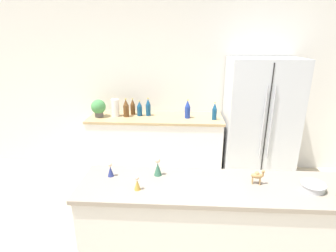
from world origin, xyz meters
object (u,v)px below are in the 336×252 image
at_px(back_bottle_0, 133,107).
at_px(back_bottle_2, 126,108).
at_px(potted_plant, 98,108).
at_px(fruit_bowl, 313,186).
at_px(camel_figurine, 257,175).
at_px(back_bottle_4, 188,109).
at_px(wise_man_figurine_crimson, 158,168).
at_px(back_bottle_5, 140,109).
at_px(refrigerator, 259,122).
at_px(wise_man_figurine_purple, 137,184).
at_px(back_bottle_1, 148,107).
at_px(back_bottle_3, 214,112).
at_px(wise_man_figurine_blue, 111,170).
at_px(paper_towel_roll, 115,108).

bearing_deg(back_bottle_0, back_bottle_2, -123.40).
relative_size(potted_plant, back_bottle_2, 0.96).
bearing_deg(fruit_bowl, camel_figurine, 170.65).
distance_m(potted_plant, back_bottle_2, 0.40).
bearing_deg(back_bottle_4, wise_man_figurine_crimson, -98.83).
distance_m(back_bottle_0, back_bottle_5, 0.13).
distance_m(back_bottle_0, fruit_bowl, 2.65).
bearing_deg(refrigerator, potted_plant, 179.77).
distance_m(back_bottle_4, wise_man_figurine_purple, 1.98).
bearing_deg(back_bottle_5, refrigerator, -3.33).
distance_m(back_bottle_1, back_bottle_3, 0.97).
xyz_separation_m(refrigerator, back_bottle_5, (-1.73, 0.10, 0.14)).
bearing_deg(back_bottle_4, back_bottle_0, 170.64).
distance_m(back_bottle_2, fruit_bowl, 2.62).
distance_m(back_bottle_2, back_bottle_5, 0.20).
relative_size(back_bottle_1, back_bottle_3, 1.07).
relative_size(back_bottle_3, wise_man_figurine_blue, 2.03).
xyz_separation_m(refrigerator, fruit_bowl, (-0.10, -1.85, 0.08)).
height_order(paper_towel_roll, camel_figurine, paper_towel_roll).
bearing_deg(camel_figurine, back_bottle_5, 123.17).
bearing_deg(paper_towel_roll, fruit_bowl, -43.81).
distance_m(paper_towel_roll, wise_man_figurine_purple, 2.08).
height_order(back_bottle_0, back_bottle_5, back_bottle_0).
bearing_deg(back_bottle_4, paper_towel_roll, 178.42).
bearing_deg(fruit_bowl, wise_man_figurine_purple, -176.87).
xyz_separation_m(paper_towel_roll, back_bottle_1, (0.48, 0.06, -0.00)).
relative_size(back_bottle_2, camel_figurine, 2.13).
xyz_separation_m(back_bottle_4, camel_figurine, (0.52, -1.80, -0.04)).
bearing_deg(back_bottle_3, back_bottle_5, 172.80).
xyz_separation_m(back_bottle_5, wise_man_figurine_blue, (0.05, -1.83, -0.04)).
relative_size(back_bottle_0, wise_man_figurine_purple, 2.16).
relative_size(potted_plant, back_bottle_4, 0.96).
bearing_deg(paper_towel_roll, back_bottle_5, 7.91).
height_order(back_bottle_0, back_bottle_2, back_bottle_2).
distance_m(paper_towel_roll, wise_man_figurine_blue, 1.83).
distance_m(potted_plant, back_bottle_5, 0.60).
xyz_separation_m(back_bottle_3, wise_man_figurine_purple, (-0.78, -1.88, -0.06)).
relative_size(refrigerator, back_bottle_5, 7.75).
xyz_separation_m(back_bottle_3, back_bottle_5, (-1.09, 0.14, -0.01)).
xyz_separation_m(back_bottle_2, fruit_bowl, (1.82, -1.89, -0.08)).
height_order(camel_figurine, wise_man_figurine_crimson, wise_man_figurine_crimson).
xyz_separation_m(refrigerator, potted_plant, (-2.32, 0.01, 0.17)).
bearing_deg(paper_towel_roll, back_bottle_4, -1.58).
xyz_separation_m(back_bottle_1, back_bottle_3, (0.96, -0.15, -0.01)).
distance_m(back_bottle_4, fruit_bowl, 2.08).
bearing_deg(refrigerator, fruit_bowl, -93.14).
bearing_deg(back_bottle_5, wise_man_figurine_blue, -88.29).
relative_size(refrigerator, wise_man_figurine_blue, 14.49).
distance_m(back_bottle_1, back_bottle_4, 0.59).
height_order(back_bottle_0, back_bottle_3, back_bottle_3).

